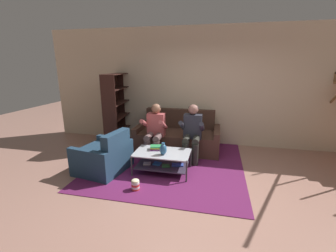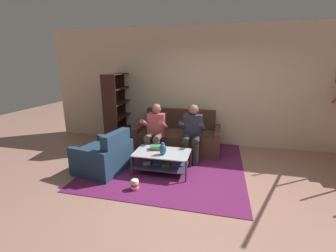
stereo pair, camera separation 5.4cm
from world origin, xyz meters
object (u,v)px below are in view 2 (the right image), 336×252
at_px(bookshelf, 116,116).
at_px(couch, 178,137).
at_px(armchair, 104,157).
at_px(person_seated_left, 155,128).
at_px(vase, 163,149).
at_px(coffee_table, 162,159).
at_px(popcorn_tub, 135,184).
at_px(person_seated_right, 192,131).
at_px(book_stack, 156,148).

bearing_deg(bookshelf, couch, 0.11).
bearing_deg(armchair, couch, 51.14).
xyz_separation_m(couch, person_seated_left, (-0.41, -0.56, 0.35)).
bearing_deg(vase, coffee_table, 111.15).
bearing_deg(person_seated_left, popcorn_tub, -87.43).
xyz_separation_m(couch, armchair, (-1.18, -1.46, -0.02)).
bearing_deg(coffee_table, couch, 87.07).
bearing_deg(coffee_table, bookshelf, 140.52).
distance_m(couch, vase, 1.39).
height_order(person_seated_right, bookshelf, bookshelf).
distance_m(vase, armchair, 1.18).
distance_m(person_seated_left, bookshelf, 1.32).
bearing_deg(coffee_table, person_seated_left, 115.91).
bearing_deg(book_stack, person_seated_left, 108.24).
distance_m(vase, popcorn_tub, 0.81).
height_order(person_seated_right, vase, person_seated_right).
bearing_deg(popcorn_tub, vase, 62.96).
relative_size(vase, popcorn_tub, 1.18).
xyz_separation_m(couch, bookshelf, (-1.60, -0.00, 0.43)).
bearing_deg(book_stack, popcorn_tub, -99.03).
bearing_deg(person_seated_right, popcorn_tub, -117.52).
height_order(coffee_table, armchair, armchair).
height_order(coffee_table, vase, vase).
bearing_deg(bookshelf, armchair, -73.71).
relative_size(couch, coffee_table, 1.90).
xyz_separation_m(person_seated_right, armchair, (-1.58, -0.90, -0.37)).
distance_m(bookshelf, armchair, 1.58).
bearing_deg(armchair, bookshelf, 106.29).
distance_m(coffee_table, armchair, 1.13).
bearing_deg(couch, person_seated_right, -54.17).
relative_size(vase, armchair, 0.22).
distance_m(person_seated_left, popcorn_tub, 1.54).
bearing_deg(armchair, coffee_table, 9.74).
bearing_deg(vase, book_stack, 131.26).
distance_m(couch, book_stack, 1.19).
bearing_deg(coffee_table, person_seated_right, 56.21).
distance_m(book_stack, bookshelf, 1.84).
distance_m(couch, coffee_table, 1.27).
bearing_deg(bookshelf, vase, -41.03).
distance_m(vase, bookshelf, 2.10).
relative_size(couch, vase, 8.71).
height_order(vase, book_stack, vase).
bearing_deg(book_stack, couch, 79.81).
distance_m(armchair, popcorn_tub, 1.01).
relative_size(armchair, popcorn_tub, 5.40).
height_order(coffee_table, popcorn_tub, coffee_table).
height_order(coffee_table, book_stack, book_stack).
bearing_deg(coffee_table, armchair, -170.26).
height_order(person_seated_left, coffee_table, person_seated_left).
relative_size(person_seated_left, vase, 5.17).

